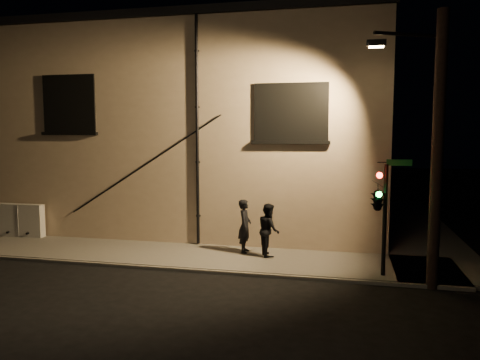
% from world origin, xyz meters
% --- Properties ---
extents(ground, '(90.00, 90.00, 0.00)m').
position_xyz_m(ground, '(0.00, 0.00, 0.00)').
color(ground, black).
extents(sidewalk, '(21.00, 16.00, 0.12)m').
position_xyz_m(sidewalk, '(1.22, 4.39, 0.06)').
color(sidewalk, '#625D58').
rests_on(sidewalk, ground).
extents(building, '(16.20, 12.23, 8.80)m').
position_xyz_m(building, '(-3.00, 8.99, 4.40)').
color(building, tan).
rests_on(building, ground).
extents(utility_cabinet, '(1.99, 0.34, 1.31)m').
position_xyz_m(utility_cabinet, '(-9.19, 2.70, 0.77)').
color(utility_cabinet, beige).
rests_on(utility_cabinet, sidewalk).
extents(pedestrian_a, '(0.48, 0.70, 1.85)m').
position_xyz_m(pedestrian_a, '(0.12, 2.23, 1.05)').
color(pedestrian_a, black).
rests_on(pedestrian_a, sidewalk).
extents(pedestrian_b, '(0.94, 1.05, 1.79)m').
position_xyz_m(pedestrian_b, '(1.01, 1.94, 1.01)').
color(pedestrian_b, black).
rests_on(pedestrian_b, sidewalk).
extents(traffic_signal, '(1.23, 2.00, 3.40)m').
position_xyz_m(traffic_signal, '(4.43, 0.41, 2.41)').
color(traffic_signal, black).
rests_on(traffic_signal, sidewalk).
extents(streetlamp_pole, '(2.03, 1.40, 7.51)m').
position_xyz_m(streetlamp_pole, '(5.81, 0.03, 3.96)').
color(streetlamp_pole, black).
rests_on(streetlamp_pole, ground).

